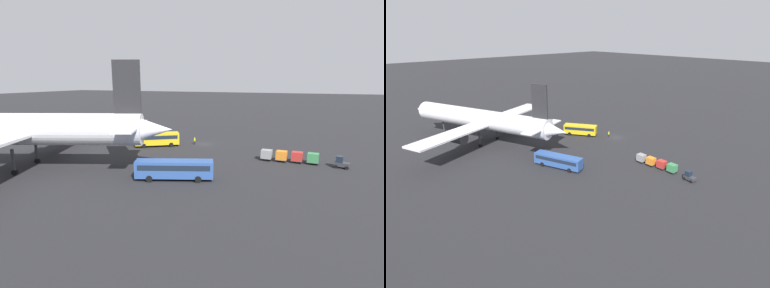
# 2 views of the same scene
# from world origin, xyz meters

# --- Properties ---
(ground_plane) EXTENTS (600.00, 600.00, 0.00)m
(ground_plane) POSITION_xyz_m (0.00, 0.00, 0.00)
(ground_plane) COLOR #232326
(airplane) EXTENTS (52.78, 45.93, 18.27)m
(airplane) POSITION_xyz_m (23.23, 31.21, 6.87)
(airplane) COLOR silver
(airplane) RESTS_ON ground
(shuttle_bus_near) EXTENTS (10.00, 7.83, 3.11)m
(shuttle_bus_near) POSITION_xyz_m (9.24, 6.20, 1.87)
(shuttle_bus_near) COLOR gold
(shuttle_bus_near) RESTS_ON ground
(shuttle_bus_far) EXTENTS (12.12, 6.50, 3.03)m
(shuttle_bus_far) POSITION_xyz_m (-4.50, 26.44, 1.83)
(shuttle_bus_far) COLOR #2D5199
(shuttle_bus_far) RESTS_ON ground
(baggage_tug) EXTENTS (2.57, 1.95, 2.10)m
(baggage_tug) POSITION_xyz_m (-29.01, 10.14, 0.94)
(baggage_tug) COLOR #333338
(baggage_tug) RESTS_ON ground
(worker_person) EXTENTS (0.38, 0.38, 1.74)m
(worker_person) POSITION_xyz_m (1.73, 1.42, 0.87)
(worker_person) COLOR #1E1E2D
(worker_person) RESTS_ON ground
(cargo_cart_green) EXTENTS (2.12, 1.83, 2.06)m
(cargo_cart_green) POSITION_xyz_m (-24.45, 9.46, 1.19)
(cargo_cart_green) COLOR #38383D
(cargo_cart_green) RESTS_ON ground
(cargo_cart_red) EXTENTS (2.12, 1.83, 2.06)m
(cargo_cart_red) POSITION_xyz_m (-21.69, 9.41, 1.19)
(cargo_cart_red) COLOR #38383D
(cargo_cart_red) RESTS_ON ground
(cargo_cart_orange) EXTENTS (2.12, 1.83, 2.06)m
(cargo_cart_orange) POSITION_xyz_m (-18.94, 9.69, 1.19)
(cargo_cart_orange) COLOR #38383D
(cargo_cart_orange) RESTS_ON ground
(cargo_cart_grey) EXTENTS (2.12, 1.83, 2.06)m
(cargo_cart_grey) POSITION_xyz_m (-16.18, 9.72, 1.19)
(cargo_cart_grey) COLOR #38383D
(cargo_cart_grey) RESTS_ON ground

